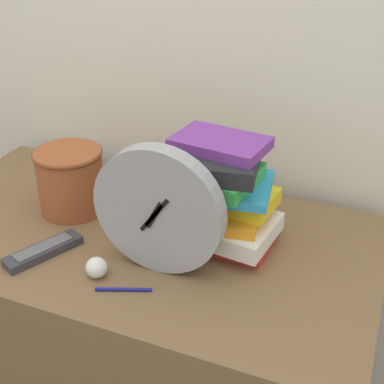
{
  "coord_description": "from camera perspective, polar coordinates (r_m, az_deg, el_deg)",
  "views": [
    {
      "loc": [
        0.56,
        -0.65,
        1.48
      ],
      "look_at": [
        0.17,
        0.3,
        0.91
      ],
      "focal_mm": 50.0,
      "sensor_mm": 36.0,
      "label": 1
    }
  ],
  "objects": [
    {
      "name": "basket",
      "position": [
        1.42,
        -12.84,
        1.38
      ],
      "size": [
        0.18,
        0.18,
        0.17
      ],
      "color": "#994C28",
      "rests_on": "desk"
    },
    {
      "name": "desk_clock",
      "position": [
        1.14,
        -3.62,
        -2.01
      ],
      "size": [
        0.3,
        0.05,
        0.3
      ],
      "color": "#99999E",
      "rests_on": "desk"
    },
    {
      "name": "desk",
      "position": [
        1.57,
        -5.49,
        -15.69
      ],
      "size": [
        1.19,
        0.64,
        0.74
      ],
      "color": "brown",
      "rests_on": "ground_plane"
    },
    {
      "name": "wall_back",
      "position": [
        1.5,
        0.18,
        18.46
      ],
      "size": [
        6.0,
        0.04,
        2.4
      ],
      "color": "silver",
      "rests_on": "ground_plane"
    },
    {
      "name": "book_stack",
      "position": [
        1.24,
        3.24,
        -0.38
      ],
      "size": [
        0.26,
        0.22,
        0.26
      ],
      "color": "red",
      "rests_on": "desk"
    },
    {
      "name": "tv_remote",
      "position": [
        1.29,
        -15.57,
        -6.04
      ],
      "size": [
        0.12,
        0.19,
        0.02
      ],
      "color": "#333338",
      "rests_on": "desk"
    },
    {
      "name": "crumpled_paper_ball",
      "position": [
        1.19,
        -10.15,
        -7.94
      ],
      "size": [
        0.05,
        0.05,
        0.05
      ],
      "color": "white",
      "rests_on": "desk"
    },
    {
      "name": "pen",
      "position": [
        1.16,
        -7.31,
        -10.27
      ],
      "size": [
        0.11,
        0.05,
        0.01
      ],
      "color": "navy",
      "rests_on": "desk"
    }
  ]
}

